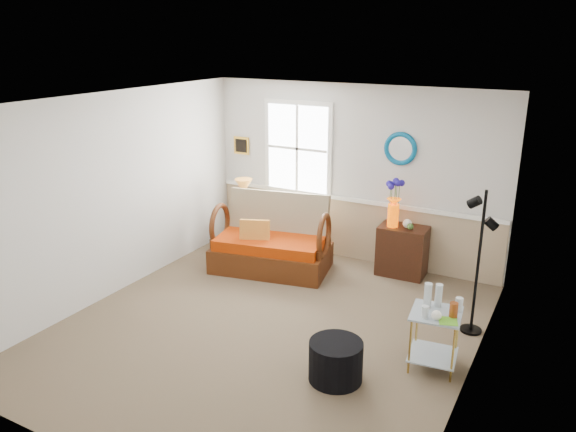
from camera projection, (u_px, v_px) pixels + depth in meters
The scene contains 19 objects.
floor at pixel (267, 328), 6.53m from camera, with size 4.50×5.00×0.01m, color #796A52.
ceiling at pixel (264, 102), 5.72m from camera, with size 4.50×5.00×0.01m, color white.
walls at pixel (265, 222), 6.13m from camera, with size 4.51×5.01×2.60m.
wainscot at pixel (350, 229), 8.46m from camera, with size 4.46×0.02×0.90m, color tan.
chair_rail at pixel (351, 200), 8.31m from camera, with size 4.46×0.04×0.06m, color white.
window at pixel (298, 149), 8.51m from camera, with size 1.14×0.06×1.44m, color white, non-canonical shape.
picture at pixel (242, 145), 8.99m from camera, with size 0.28×0.03×0.28m, color gold.
mirror at pixel (401, 149), 7.74m from camera, with size 0.47×0.47×0.07m, color #0281B9.
loveseat at pixel (271, 234), 8.00m from camera, with size 1.63×0.92×1.07m, color #5D2C0F, non-canonical shape.
throw_pillow at pixel (255, 235), 7.92m from camera, with size 0.42×0.11×0.42m, color #CC5D18, non-canonical shape.
lamp_stand at pixel (246, 229), 8.90m from camera, with size 0.35×0.35×0.62m, color #37160D, non-canonical shape.
table_lamp at pixel (244, 195), 8.72m from camera, with size 0.27×0.27×0.50m, color #C97D2E, non-canonical shape.
potted_plant at pixel (254, 203), 8.75m from camera, with size 0.29×0.32×0.25m, color #42682C.
cabinet at pixel (402, 251), 7.88m from camera, with size 0.66×0.43×0.71m, color #37160D, non-canonical shape.
flower_vase at pixel (394, 203), 7.69m from camera, with size 0.20×0.20×0.67m, color #EE5100, non-canonical shape.
side_table at pixel (434, 340), 5.68m from camera, with size 0.49×0.49×0.62m, color #B18E3A, non-canonical shape.
tabletop_items at pixel (442, 301), 5.53m from camera, with size 0.44×0.44×0.26m, color silver, non-canonical shape.
floor_lamp at pixel (478, 263), 6.21m from camera, with size 0.24×0.24×1.69m, color black, non-canonical shape.
ottoman at pixel (336, 361), 5.51m from camera, with size 0.53×0.53×0.41m, color black.
Camera 1 is at (2.99, -4.98, 3.28)m, focal length 35.00 mm.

